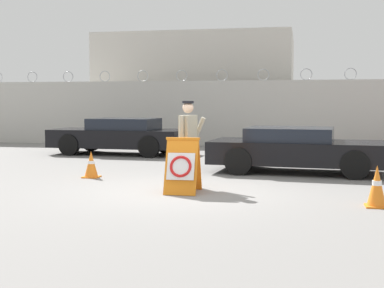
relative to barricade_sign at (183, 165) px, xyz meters
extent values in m
plane|color=gray|center=(-0.04, 0.22, -0.55)|extent=(90.00, 90.00, 0.00)
cube|color=beige|center=(-0.04, 11.37, 0.78)|extent=(36.00, 0.30, 2.67)
torus|color=gray|center=(-9.26, 11.37, 2.34)|extent=(0.47, 0.03, 0.47)
torus|color=gray|center=(-7.59, 11.37, 2.34)|extent=(0.47, 0.03, 0.47)
torus|color=gray|center=(-5.91, 11.37, 2.34)|extent=(0.47, 0.03, 0.47)
torus|color=gray|center=(-4.23, 11.37, 2.34)|extent=(0.47, 0.03, 0.47)
torus|color=gray|center=(-2.56, 11.37, 2.34)|extent=(0.47, 0.03, 0.47)
torus|color=gray|center=(-0.88, 11.37, 2.34)|extent=(0.47, 0.03, 0.47)
torus|color=gray|center=(0.79, 11.37, 2.34)|extent=(0.47, 0.03, 0.47)
torus|color=gray|center=(2.47, 11.37, 2.34)|extent=(0.47, 0.03, 0.47)
torus|color=gray|center=(4.15, 11.37, 2.34)|extent=(0.47, 0.03, 0.47)
cube|color=beige|center=(-2.79, 16.55, 1.97)|extent=(9.28, 6.31, 5.03)
cube|color=orange|center=(0.00, -0.14, -0.02)|extent=(0.65, 0.45, 1.07)
cube|color=orange|center=(-0.01, 0.26, -0.02)|extent=(0.65, 0.45, 1.07)
cube|color=orange|center=(0.00, 0.06, 0.53)|extent=(0.68, 0.08, 0.05)
cube|color=white|center=(0.00, -0.18, 0.00)|extent=(0.55, 0.23, 0.51)
torus|color=red|center=(0.01, -0.19, 0.00)|extent=(0.44, 0.22, 0.43)
cylinder|color=black|center=(-0.07, 0.65, -0.12)|extent=(0.15, 0.15, 0.86)
cylinder|color=black|center=(-0.02, 0.82, -0.12)|extent=(0.15, 0.15, 0.86)
cube|color=gray|center=(-0.05, 0.73, 0.65)|extent=(0.34, 0.49, 0.67)
sphere|color=#DBB293|center=(-0.05, 0.73, 1.14)|extent=(0.23, 0.23, 0.23)
cylinder|color=gray|center=(-0.12, 0.47, 0.66)|extent=(0.09, 0.09, 0.63)
cylinder|color=gray|center=(0.13, 0.97, 0.63)|extent=(0.36, 0.18, 0.61)
cylinder|color=black|center=(-0.05, 0.73, 1.25)|extent=(0.25, 0.25, 0.05)
cube|color=orange|center=(3.59, -0.75, -0.53)|extent=(0.37, 0.37, 0.03)
cone|color=orange|center=(3.59, -0.75, -0.17)|extent=(0.32, 0.32, 0.70)
cylinder|color=white|center=(3.59, -0.75, -0.14)|extent=(0.16, 0.16, 0.10)
cube|color=orange|center=(-2.61, 1.66, -0.53)|extent=(0.37, 0.37, 0.03)
cone|color=orange|center=(-2.61, 1.66, -0.22)|extent=(0.32, 0.32, 0.60)
cylinder|color=white|center=(-2.61, 1.66, -0.19)|extent=(0.16, 0.16, 0.08)
cylinder|color=black|center=(-5.34, 6.44, -0.19)|extent=(0.73, 0.24, 0.72)
cylinder|color=black|center=(-5.25, 8.14, -0.19)|extent=(0.73, 0.24, 0.72)
cylinder|color=black|center=(-2.51, 6.28, -0.19)|extent=(0.73, 0.24, 0.72)
cylinder|color=black|center=(-2.41, 7.98, -0.19)|extent=(0.73, 0.24, 0.72)
cube|color=black|center=(-3.88, 7.21, 0.01)|extent=(4.68, 2.07, 0.61)
cube|color=black|center=(-3.65, 7.20, 0.50)|extent=(2.29, 1.75, 0.38)
cylinder|color=black|center=(3.70, 4.36, -0.21)|extent=(0.70, 0.26, 0.69)
cylinder|color=black|center=(3.54, 2.54, -0.21)|extent=(0.70, 0.26, 0.69)
cylinder|color=black|center=(0.95, 4.59, -0.21)|extent=(0.70, 0.26, 0.69)
cylinder|color=black|center=(0.80, 2.77, -0.21)|extent=(0.70, 0.26, 0.69)
cube|color=black|center=(2.25, 3.57, -0.03)|extent=(4.59, 2.31, 0.57)
cube|color=black|center=(2.02, 3.58, 0.43)|extent=(2.27, 1.92, 0.34)
camera|label=1|loc=(2.29, -10.29, 1.26)|focal=50.00mm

